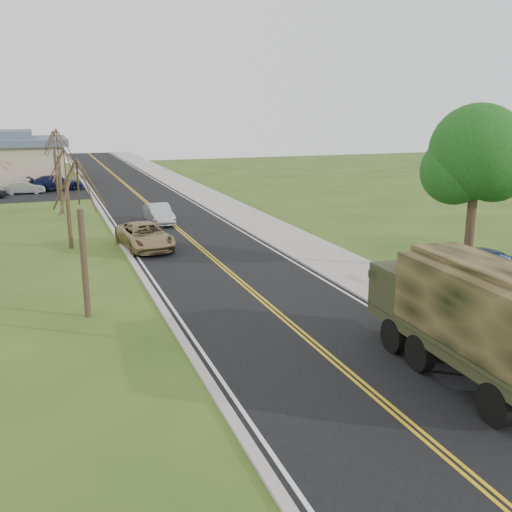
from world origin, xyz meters
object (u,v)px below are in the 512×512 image
pickup_navy (488,265)px  utility_box_near (490,347)px  suv_champagne (145,236)px  military_truck (473,311)px  sedan_silver (159,214)px

pickup_navy → utility_box_near: (-6.20, -7.06, -0.28)m
suv_champagne → military_truck: bearing=-78.8°
utility_box_near → military_truck: bearing=-167.4°
suv_champagne → utility_box_near: 20.63m
military_truck → pickup_navy: (7.61, 7.68, -1.31)m
military_truck → suv_champagne: bearing=109.4°
pickup_navy → military_truck: bearing=129.4°
suv_champagne → pickup_navy: size_ratio=0.98×
pickup_navy → utility_box_near: size_ratio=6.71×
sedan_silver → pickup_navy: (11.60, -19.15, 0.09)m
military_truck → suv_champagne: size_ratio=1.41×
military_truck → suv_champagne: 20.79m
military_truck → utility_box_near: bearing=25.8°
suv_champagne → sedan_silver: size_ratio=1.26×
utility_box_near → pickup_navy: bearing=37.7°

